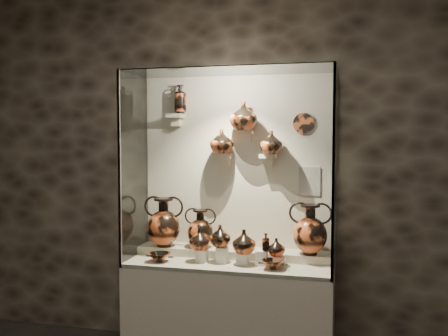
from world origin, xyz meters
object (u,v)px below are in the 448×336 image
at_px(jug_a, 199,239).
at_px(kylix_right, 273,264).
at_px(amphora_right, 310,229).
at_px(amphora_left, 164,222).
at_px(lekythos_small, 266,241).
at_px(kylix_left, 160,256).
at_px(ovoid_vase_c, 271,142).
at_px(amphora_mid, 200,228).
at_px(lekythos_tall, 180,97).
at_px(jug_e, 276,247).
at_px(ovoid_vase_a, 222,141).
at_px(ovoid_vase_b, 243,116).
at_px(jug_c, 244,242).
at_px(jug_b, 220,236).

bearing_deg(jug_a, kylix_right, -18.92).
relative_size(amphora_right, kylix_right, 1.86).
bearing_deg(amphora_left, lekythos_small, -3.42).
xyz_separation_m(kylix_left, ovoid_vase_c, (0.87, 0.34, 0.94)).
bearing_deg(kylix_right, kylix_left, -158.86).
distance_m(amphora_mid, lekythos_tall, 1.16).
bearing_deg(jug_e, ovoid_vase_c, 133.22).
relative_size(amphora_mid, kylix_right, 1.50).
bearing_deg(lekythos_small, lekythos_tall, 155.79).
xyz_separation_m(amphora_left, jug_a, (0.38, -0.18, -0.10)).
height_order(amphora_left, amphora_right, amphora_left).
distance_m(jug_e, lekythos_small, 0.10).
bearing_deg(ovoid_vase_c, ovoid_vase_a, 167.84).
distance_m(jug_e, ovoid_vase_b, 1.12).
xyz_separation_m(jug_e, kylix_right, (-0.01, -0.10, -0.11)).
distance_m(jug_c, kylix_left, 0.71).
xyz_separation_m(amphora_right, kylix_left, (-1.21, -0.27, -0.23)).
bearing_deg(jug_c, lekythos_small, 24.27).
bearing_deg(lekythos_tall, jug_b, -39.22).
height_order(jug_e, ovoid_vase_a, ovoid_vase_a).
xyz_separation_m(jug_c, lekythos_small, (0.18, 0.00, 0.01)).
bearing_deg(kylix_right, lekythos_tall, 178.06).
xyz_separation_m(amphora_mid, lekythos_tall, (-0.21, 0.09, 1.14)).
distance_m(amphora_right, jug_b, 0.74).
bearing_deg(jug_a, ovoid_vase_a, 52.20).
bearing_deg(kylix_right, ovoid_vase_b, 154.99).
bearing_deg(ovoid_vase_a, jug_c, -56.53).
bearing_deg(ovoid_vase_a, kylix_left, -154.60).
relative_size(amphora_left, lekythos_tall, 1.51).
bearing_deg(kylix_left, ovoid_vase_a, 20.25).
height_order(jug_a, jug_b, jug_b).
relative_size(kylix_left, ovoid_vase_b, 0.94).
height_order(jug_e, kylix_left, jug_e).
bearing_deg(amphora_right, lekythos_tall, 169.13).
distance_m(kylix_left, lekythos_tall, 1.39).
bearing_deg(lekythos_small, amphora_right, 25.02).
distance_m(amphora_left, kylix_left, 0.36).
height_order(jug_c, lekythos_tall, lekythos_tall).
relative_size(amphora_mid, amphora_right, 0.81).
height_order(jug_e, lekythos_small, lekythos_small).
bearing_deg(kylix_right, amphora_left, -173.45).
bearing_deg(ovoid_vase_b, amphora_mid, -162.20).
xyz_separation_m(amphora_right, kylix_right, (-0.27, -0.27, -0.23)).
xyz_separation_m(kylix_right, ovoid_vase_a, (-0.50, 0.33, 0.95)).
bearing_deg(ovoid_vase_c, amphora_left, 171.60).
xyz_separation_m(amphora_mid, jug_e, (0.69, -0.19, -0.09)).
distance_m(amphora_right, kylix_left, 1.26).
bearing_deg(ovoid_vase_b, amphora_right, 8.92).
height_order(amphora_left, lekythos_small, amphora_left).
relative_size(jug_c, ovoid_vase_a, 0.92).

